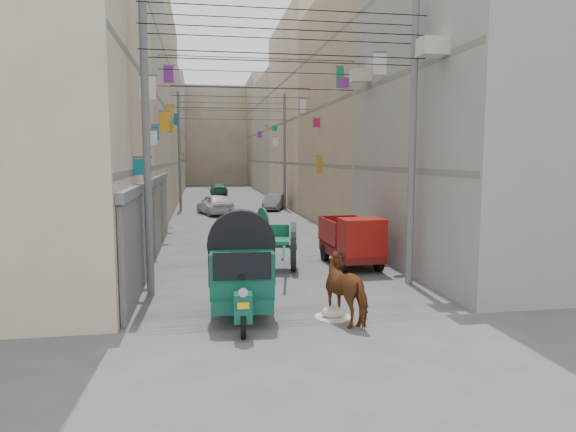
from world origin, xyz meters
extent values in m
plane|color=#464649|center=(0.00, 0.00, 0.00)|extent=(140.00, 140.00, 0.00)
cube|color=slate|center=(-4.12, 8.00, 3.20)|extent=(0.25, 9.80, 0.18)
cube|color=slate|center=(-4.12, 8.00, 6.20)|extent=(0.25, 9.80, 0.18)
cube|color=#A1978A|center=(-8.00, 19.00, 6.00)|extent=(8.00, 12.00, 12.00)
cube|color=slate|center=(-4.12, 19.00, 3.20)|extent=(0.25, 11.76, 0.18)
cube|color=slate|center=(-4.12, 19.00, 6.20)|extent=(0.25, 11.76, 0.18)
cube|color=slate|center=(-4.12, 19.00, 9.20)|extent=(0.25, 11.76, 0.18)
cube|color=#AFA48A|center=(-8.00, 32.00, 7.00)|extent=(8.00, 14.00, 14.00)
cube|color=slate|center=(-4.12, 32.00, 3.20)|extent=(0.25, 13.72, 0.18)
cube|color=slate|center=(-4.12, 32.00, 6.20)|extent=(0.25, 13.72, 0.18)
cube|color=slate|center=(-4.12, 32.00, 9.20)|extent=(0.25, 13.72, 0.18)
cube|color=gray|center=(-8.00, 46.00, 5.90)|extent=(8.00, 14.00, 11.80)
cube|color=slate|center=(-4.12, 46.00, 3.20)|extent=(0.25, 13.72, 0.18)
cube|color=slate|center=(-4.12, 46.00, 6.20)|extent=(0.25, 13.72, 0.18)
cube|color=slate|center=(-4.12, 46.00, 9.20)|extent=(0.25, 13.72, 0.18)
cube|color=tan|center=(-8.00, 59.00, 6.75)|extent=(8.00, 12.00, 13.50)
cube|color=slate|center=(-4.12, 59.00, 3.20)|extent=(0.25, 11.76, 0.18)
cube|color=slate|center=(-4.12, 59.00, 6.20)|extent=(0.25, 11.76, 0.18)
cube|color=slate|center=(-4.12, 59.00, 9.20)|extent=(0.25, 11.76, 0.18)
cube|color=gray|center=(8.00, 8.00, 6.50)|extent=(8.00, 10.00, 13.00)
cube|color=slate|center=(4.12, 8.00, 3.20)|extent=(0.25, 9.80, 0.18)
cube|color=slate|center=(4.12, 8.00, 6.20)|extent=(0.25, 9.80, 0.18)
cube|color=tan|center=(8.00, 19.00, 6.00)|extent=(8.00, 12.00, 12.00)
cube|color=slate|center=(4.12, 19.00, 3.20)|extent=(0.25, 11.76, 0.18)
cube|color=slate|center=(4.12, 19.00, 6.20)|extent=(0.25, 11.76, 0.18)
cube|color=slate|center=(4.12, 19.00, 9.20)|extent=(0.25, 11.76, 0.18)
cube|color=beige|center=(8.00, 32.00, 7.00)|extent=(8.00, 14.00, 14.00)
cube|color=slate|center=(4.12, 32.00, 3.20)|extent=(0.25, 13.72, 0.18)
cube|color=slate|center=(4.12, 32.00, 6.20)|extent=(0.25, 13.72, 0.18)
cube|color=slate|center=(4.12, 32.00, 9.20)|extent=(0.25, 13.72, 0.18)
cube|color=#A1978A|center=(8.00, 46.00, 5.90)|extent=(8.00, 14.00, 11.80)
cube|color=slate|center=(4.12, 46.00, 3.20)|extent=(0.25, 13.72, 0.18)
cube|color=slate|center=(4.12, 46.00, 6.20)|extent=(0.25, 13.72, 0.18)
cube|color=slate|center=(4.12, 46.00, 9.20)|extent=(0.25, 13.72, 0.18)
cube|color=#AFA48A|center=(8.00, 59.00, 6.75)|extent=(8.00, 12.00, 13.50)
cube|color=slate|center=(4.12, 59.00, 3.20)|extent=(0.25, 11.76, 0.18)
cube|color=slate|center=(4.12, 59.00, 6.20)|extent=(0.25, 11.76, 0.18)
cube|color=slate|center=(4.12, 59.00, 9.20)|extent=(0.25, 11.76, 0.18)
cube|color=#AFA48A|center=(0.00, 66.00, 6.50)|extent=(22.00, 10.00, 13.00)
cube|color=#4B4B50|center=(-3.92, 4.80, 1.30)|extent=(0.12, 3.00, 2.60)
cube|color=slate|center=(-3.90, 4.80, 2.75)|extent=(0.18, 3.20, 0.25)
cube|color=#4B4B50|center=(-3.92, 8.50, 1.30)|extent=(0.12, 3.00, 2.60)
cube|color=slate|center=(-3.90, 8.50, 2.75)|extent=(0.18, 3.20, 0.25)
cube|color=#4B4B50|center=(-3.92, 12.20, 1.30)|extent=(0.12, 3.00, 2.60)
cube|color=slate|center=(-3.90, 12.20, 2.75)|extent=(0.18, 3.20, 0.25)
cube|color=#4B4B50|center=(-3.92, 16.00, 1.30)|extent=(0.12, 3.00, 2.60)
cube|color=slate|center=(-3.90, 16.00, 2.75)|extent=(0.18, 3.20, 0.25)
cube|color=#0D7D97|center=(3.81, 34.28, 5.98)|extent=(0.38, 0.08, 0.41)
cube|color=#16699B|center=(-3.86, 41.61, 3.62)|extent=(0.27, 0.08, 0.71)
cube|color=#0D7D97|center=(-3.78, 6.43, 3.35)|extent=(0.44, 0.08, 0.42)
cube|color=orange|center=(-3.77, 15.80, 5.17)|extent=(0.45, 0.08, 0.84)
cube|color=#7B2894|center=(3.79, 44.88, 5.91)|extent=(0.41, 0.08, 0.59)
cube|color=white|center=(-3.81, 9.76, 4.24)|extent=(0.38, 0.08, 0.44)
cube|color=white|center=(3.78, 33.54, 4.85)|extent=(0.43, 0.08, 0.72)
cube|color=orange|center=(3.86, 39.62, 6.25)|extent=(0.28, 0.08, 0.44)
cube|color=#7B2894|center=(-3.76, 20.00, 7.85)|extent=(0.48, 0.08, 0.84)
cube|color=orange|center=(-3.85, 38.07, 3.67)|extent=(0.31, 0.08, 0.44)
cube|color=#C2194B|center=(3.82, 19.02, 5.41)|extent=(0.35, 0.08, 0.45)
cube|color=white|center=(3.83, 22.65, 6.65)|extent=(0.34, 0.08, 0.79)
cube|color=#16699B|center=(-3.86, 12.02, 4.50)|extent=(0.28, 0.08, 0.52)
cube|color=#16699B|center=(-3.86, 29.62, 6.26)|extent=(0.28, 0.08, 0.74)
cube|color=#C58315|center=(3.87, 18.51, 3.22)|extent=(0.26, 0.08, 0.80)
cube|color=orange|center=(3.83, 9.37, 6.69)|extent=(0.34, 0.08, 0.55)
cube|color=white|center=(-3.76, 8.55, 5.67)|extent=(0.47, 0.08, 0.67)
cube|color=orange|center=(-3.80, 21.15, 6.14)|extent=(0.40, 0.08, 0.47)
cube|color=#C58315|center=(-3.84, 21.66, 5.24)|extent=(0.32, 0.08, 0.55)
cube|color=#7B2894|center=(3.76, 13.74, 6.73)|extent=(0.47, 0.08, 0.35)
cube|color=#18855B|center=(3.84, 14.58, 7.07)|extent=(0.32, 0.08, 0.89)
cube|color=white|center=(3.78, 9.29, 6.73)|extent=(0.44, 0.08, 0.69)
cube|color=#C2194B|center=(-4.06, 6.00, 3.00)|extent=(0.10, 3.20, 0.80)
cube|color=#0D7D97|center=(-4.06, 15.00, 3.00)|extent=(0.10, 3.20, 0.80)
cube|color=#16699B|center=(-4.06, 27.00, 3.00)|extent=(0.10, 3.20, 0.80)
cube|color=#16699B|center=(-4.06, 39.00, 3.00)|extent=(0.10, 3.20, 0.80)
cube|color=#18855B|center=(4.06, 6.00, 3.00)|extent=(0.10, 3.20, 0.80)
cube|color=orange|center=(4.06, 15.00, 3.00)|extent=(0.10, 3.20, 0.80)
cube|color=#C2194B|center=(4.06, 27.00, 3.00)|extent=(0.10, 3.20, 0.80)
cube|color=#7B2894|center=(4.06, 39.00, 3.00)|extent=(0.10, 3.20, 0.80)
cube|color=#BBB6A7|center=(3.65, 5.00, 6.40)|extent=(0.70, 0.55, 0.45)
cube|color=#BBB6A7|center=(3.65, 11.00, 6.60)|extent=(0.70, 0.55, 0.45)
cylinder|color=slate|center=(-3.60, 6.00, 4.00)|extent=(0.20, 0.20, 8.00)
cylinder|color=slate|center=(3.60, 6.00, 4.00)|extent=(0.20, 0.20, 8.00)
cylinder|color=slate|center=(-3.60, 28.00, 4.00)|extent=(0.20, 0.20, 8.00)
cylinder|color=slate|center=(3.60, 28.00, 4.00)|extent=(0.20, 0.20, 8.00)
cylinder|color=black|center=(0.00, 5.50, 6.20)|extent=(7.40, 0.02, 0.02)
cylinder|color=black|center=(0.00, 5.50, 6.80)|extent=(7.40, 0.02, 0.02)
cylinder|color=black|center=(0.00, 5.50, 7.30)|extent=(7.40, 0.02, 0.02)
cylinder|color=black|center=(0.00, 6.50, 6.20)|extent=(7.40, 0.02, 0.02)
cylinder|color=black|center=(0.00, 6.50, 6.80)|extent=(7.40, 0.02, 0.02)
cylinder|color=black|center=(0.00, 6.50, 7.30)|extent=(7.40, 0.02, 0.02)
cylinder|color=black|center=(0.00, 12.00, 6.20)|extent=(7.40, 0.02, 0.02)
cylinder|color=black|center=(0.00, 12.00, 6.80)|extent=(7.40, 0.02, 0.02)
cylinder|color=black|center=(0.00, 12.00, 7.30)|extent=(7.40, 0.02, 0.02)
cylinder|color=black|center=(0.00, 20.00, 6.20)|extent=(7.40, 0.02, 0.02)
cylinder|color=black|center=(0.00, 20.00, 6.80)|extent=(7.40, 0.02, 0.02)
cylinder|color=black|center=(0.00, 20.00, 7.30)|extent=(7.40, 0.02, 0.02)
cylinder|color=black|center=(0.00, 28.00, 6.20)|extent=(7.40, 0.02, 0.02)
cylinder|color=black|center=(0.00, 28.00, 6.80)|extent=(7.40, 0.02, 0.02)
cylinder|color=black|center=(0.00, 28.00, 7.30)|extent=(7.40, 0.02, 0.02)
cylinder|color=black|center=(-1.47, 2.27, 0.29)|extent=(0.16, 0.59, 0.59)
cylinder|color=black|center=(-1.92, 4.29, 0.29)|extent=(0.16, 0.59, 0.59)
cylinder|color=black|center=(-0.77, 4.21, 0.29)|extent=(0.16, 0.59, 0.59)
cube|color=#0D4C3A|center=(-1.39, 3.62, 0.50)|extent=(1.43, 2.07, 0.29)
cube|color=#0D4C3A|center=(-1.47, 2.32, 0.63)|extent=(0.39, 0.49, 0.58)
cylinder|color=silver|center=(-1.48, 2.08, 0.99)|extent=(0.19, 0.06, 0.19)
cube|color=yellow|center=(-1.49, 2.06, 0.73)|extent=(0.23, 0.05, 0.13)
cube|color=#0D4C3A|center=(-1.38, 3.68, 1.10)|extent=(1.47, 1.86, 0.99)
cube|color=black|center=(-1.44, 2.77, 1.36)|extent=(1.20, 0.14, 0.58)
cube|color=black|center=(-2.07, 3.72, 1.20)|extent=(0.12, 1.26, 0.68)
cube|color=black|center=(-0.69, 3.63, 1.20)|extent=(0.12, 1.26, 0.68)
cube|color=silver|center=(-1.44, 2.74, 0.58)|extent=(1.31, 0.13, 0.06)
cylinder|color=black|center=(-0.79, 8.46, 0.78)|extent=(0.45, 1.56, 1.55)
cylinder|color=#145A44|center=(-0.79, 8.46, 0.78)|extent=(0.41, 1.22, 1.21)
cylinder|color=slate|center=(-0.79, 8.46, 0.78)|extent=(0.28, 0.24, 0.20)
cylinder|color=black|center=(0.63, 8.20, 0.78)|extent=(0.45, 1.56, 1.55)
cylinder|color=#145A44|center=(0.63, 8.20, 0.78)|extent=(0.41, 1.22, 1.21)
cylinder|color=slate|center=(0.63, 8.20, 0.78)|extent=(0.28, 0.24, 0.20)
cylinder|color=slate|center=(-0.08, 8.33, 0.78)|extent=(1.49, 0.36, 0.09)
cube|color=#145A44|center=(-0.08, 8.33, 0.98)|extent=(1.37, 1.41, 0.11)
cube|color=#145A44|center=(0.02, 8.88, 1.22)|extent=(1.16, 0.30, 0.39)
cylinder|color=#145A44|center=(-0.77, 7.05, 0.89)|extent=(0.54, 2.52, 0.08)
cylinder|color=#145A44|center=(0.10, 6.89, 0.89)|extent=(0.54, 2.52, 0.08)
cylinder|color=black|center=(2.07, 7.54, 0.30)|extent=(0.19, 0.61, 0.60)
cylinder|color=black|center=(1.99, 9.55, 0.30)|extent=(0.19, 0.61, 0.60)
cylinder|color=black|center=(3.26, 7.59, 0.30)|extent=(0.19, 0.61, 0.60)
cylinder|color=black|center=(3.18, 9.60, 0.30)|extent=(0.19, 0.61, 0.60)
cube|color=#58100C|center=(2.62, 8.57, 0.50)|extent=(1.45, 3.07, 0.32)
cube|color=maroon|center=(2.67, 7.52, 1.14)|extent=(1.36, 1.01, 1.14)
cube|color=black|center=(2.69, 7.09, 1.23)|extent=(1.19, 0.11, 0.50)
cube|color=#58100C|center=(2.60, 9.07, 0.75)|extent=(1.45, 2.07, 0.11)
cube|color=maroon|center=(1.94, 9.05, 1.14)|extent=(0.14, 2.01, 0.78)
cube|color=maroon|center=(3.27, 9.10, 1.14)|extent=(0.14, 2.01, 0.78)
cube|color=maroon|center=(2.56, 10.06, 1.14)|extent=(1.37, 0.11, 0.78)
cylinder|color=#145A44|center=(-0.89, 14.96, 0.67)|extent=(0.44, 1.31, 1.34)
cylinder|color=#145A44|center=(0.50, 15.35, 0.67)|extent=(0.44, 1.31, 1.34)
cube|color=#145A44|center=(-0.20, 15.15, 0.79)|extent=(1.55, 1.44, 0.10)
cylinder|color=slate|center=(-0.20, 15.15, 0.67)|extent=(1.46, 0.49, 0.08)
ellipsoid|color=beige|center=(0.63, 3.28, 0.13)|extent=(0.51, 0.41, 0.26)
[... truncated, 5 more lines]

